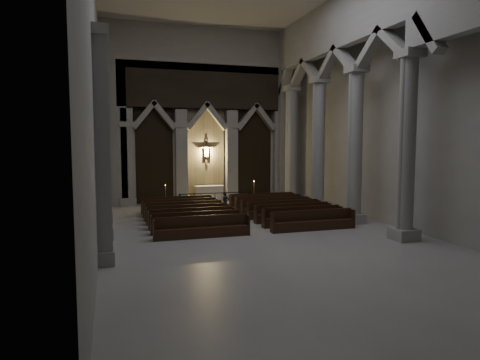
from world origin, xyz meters
The scene contains 11 objects.
room centered at (0.00, 0.00, 7.60)m, with size 24.00×24.10×12.00m.
sanctuary_wall centered at (0.00, 11.54, 6.62)m, with size 14.00×0.77×12.00m.
right_arcade centered at (5.50, 1.33, 7.83)m, with size 1.00×24.00×12.00m.
left_pilasters centered at (-6.75, 3.50, 3.91)m, with size 0.60×13.00×8.03m.
sanctuary_step centered at (0.00, 10.60, 0.07)m, with size 8.50×2.60×0.15m, color #9D9B93.
altar centered at (0.07, 11.18, 0.66)m, with size 1.99×0.79×1.01m.
altar_rail centered at (0.00, 9.15, 0.62)m, with size 4.73×0.09×0.93m.
candle_stand_left centered at (-3.12, 9.83, 0.40)m, with size 0.25×0.25×1.46m.
candle_stand_right centered at (2.63, 9.01, 0.44)m, with size 0.27×0.27×1.61m.
pews centered at (0.00, 4.03, 0.31)m, with size 9.68×7.52×0.95m.
worshipper centered at (-0.06, 6.35, 0.63)m, with size 0.46×0.30×1.27m, color black.
Camera 1 is at (-6.55, -17.73, 4.22)m, focal length 32.00 mm.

